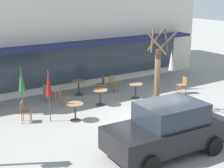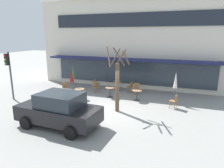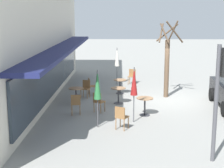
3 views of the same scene
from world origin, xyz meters
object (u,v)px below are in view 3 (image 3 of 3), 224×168
Objects in this scene: cafe_table_by_tree at (76,93)px; patio_umbrella_corner_open at (117,57)px; cafe_chair_2 at (91,85)px; cafe_chair_4 at (121,116)px; cafe_table_near_wall at (120,84)px; cafe_table_streetside at (145,103)px; cafe_table_mid_patio at (118,93)px; patio_umbrella_green_folded at (97,85)px; cafe_chair_3 at (86,87)px; cafe_chair_1 at (76,103)px; patio_umbrella_cream_folded at (134,82)px; traffic_light_pole at (221,84)px; cafe_chair_0 at (98,101)px; street_tree at (167,62)px; cafe_chair_5 at (132,75)px.

cafe_table_by_tree is 5.15m from patio_umbrella_corner_open.
cafe_chair_2 is 5.66m from cafe_chair_4.
cafe_table_streetside is (-3.96, -1.04, 0.00)m from cafe_table_near_wall.
cafe_table_by_tree is at bearing 92.46° from cafe_table_mid_patio.
patio_umbrella_green_folded and patio_umbrella_corner_open have the same top height.
cafe_chair_1 is at bearing 177.65° from cafe_chair_3.
patio_umbrella_cream_folded is 4.29m from traffic_light_pole.
cafe_chair_0 is at bearing 37.54° from traffic_light_pole.
patio_umbrella_green_folded is 2.19m from cafe_chair_1.
patio_umbrella_cream_folded is 0.65× the size of traffic_light_pole.
cafe_table_by_tree is 0.35× the size of patio_umbrella_cream_folded.
cafe_table_mid_patio is 3.75m from cafe_chair_4.
patio_umbrella_green_folded is 2.47× the size of cafe_chair_0.
cafe_chair_1 reaches higher than cafe_table_streetside.
cafe_chair_2 is (3.24, 0.60, 0.00)m from cafe_chair_0.
cafe_chair_4 is (-5.44, -1.57, 0.00)m from cafe_chair_2.
cafe_table_mid_patio is at bearing -28.73° from cafe_chair_0.
cafe_chair_2 reaches higher than cafe_table_by_tree.
patio_umbrella_corner_open reaches higher than cafe_chair_3.
cafe_table_by_tree is 1.83m from cafe_chair_1.
cafe_chair_4 is 0.23× the size of street_tree.
cafe_table_mid_patio is at bearing -178.61° from patio_umbrella_corner_open.
cafe_chair_1 is (-1.91, 1.79, 0.01)m from cafe_table_mid_patio.
traffic_light_pole is (-8.10, -4.33, 1.77)m from cafe_chair_2.
cafe_table_by_tree is (-2.13, 2.08, 0.00)m from cafe_table_near_wall.
street_tree is at bearing -152.93° from cafe_chair_5.
patio_umbrella_green_folded is 4.81m from cafe_chair_3.
cafe_chair_1 and cafe_chair_3 have the same top height.
cafe_chair_4 is 8.39m from cafe_chair_5.
cafe_table_mid_patio is 0.85× the size of cafe_chair_3.
cafe_table_near_wall is 0.35× the size of patio_umbrella_green_folded.
cafe_chair_2 is at bearing 155.07° from patio_umbrella_corner_open.
cafe_table_near_wall is at bearing -76.94° from cafe_chair_2.
patio_umbrella_cream_folded is at bearing -155.40° from cafe_chair_2.
cafe_table_by_tree is 0.35× the size of patio_umbrella_corner_open.
cafe_table_by_tree is at bearing 20.12° from patio_umbrella_green_folded.
patio_umbrella_green_folded is 0.65× the size of traffic_light_pole.
cafe_table_by_tree is 0.22× the size of traffic_light_pole.
cafe_chair_2 is at bearing 16.12° from cafe_chair_4.
traffic_light_pole is (-2.66, -2.76, 1.77)m from cafe_chair_4.
traffic_light_pole is at bearing -147.68° from patio_umbrella_cream_folded.
patio_umbrella_green_folded reaches higher than cafe_chair_5.
cafe_chair_4 is (-2.20, -0.97, 0.00)m from cafe_chair_0.
cafe_table_mid_patio is 4.68m from cafe_chair_5.
cafe_table_streetside is at bearing -165.28° from cafe_table_near_wall.
street_tree is at bearing -52.18° from cafe_chair_1.
patio_umbrella_corner_open reaches higher than cafe_table_streetside.
cafe_chair_2 reaches higher than cafe_table_near_wall.
patio_umbrella_cream_folded is 2.47× the size of cafe_chair_3.
cafe_table_mid_patio is (1.92, 1.12, 0.00)m from cafe_table_streetside.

